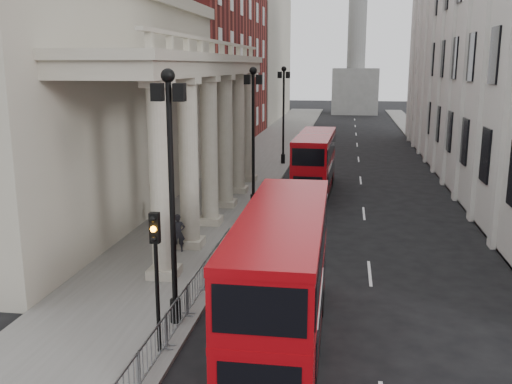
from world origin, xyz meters
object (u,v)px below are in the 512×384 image
lamp_post_mid (253,128)px  lamp_post_north (284,108)px  pedestrian_b (159,212)px  pedestrian_a (178,233)px  lamp_post_south (171,182)px  traffic_light (156,257)px  pedestrian_c (213,203)px  bus_near (282,278)px  bus_far (315,162)px  monument_column (357,21)px

lamp_post_mid → lamp_post_north: size_ratio=1.00×
lamp_post_mid → pedestrian_b: size_ratio=5.31×
lamp_post_mid → pedestrian_a: bearing=-103.2°
lamp_post_south → traffic_light: bearing=-87.2°
pedestrian_c → lamp_post_mid: bearing=81.6°
lamp_post_south → pedestrian_c: 13.71m
bus_near → pedestrian_b: bus_near is taller
bus_far → pedestrian_b: bearing=-124.9°
traffic_light → bus_far: size_ratio=0.46×
monument_column → lamp_post_mid: size_ratio=6.51×
lamp_post_mid → lamp_post_north: same height
lamp_post_north → pedestrian_c: size_ratio=4.72×
traffic_light → pedestrian_b: size_ratio=2.74×
monument_column → lamp_post_south: (-6.60, -88.00, -11.07)m
pedestrian_c → bus_near: bearing=-46.0°
pedestrian_a → pedestrian_c: bearing=72.0°
pedestrian_a → monument_column: bearing=68.5°
traffic_light → pedestrian_a: 9.70m
bus_near → lamp_post_mid: bearing=101.6°
lamp_post_north → monument_column: bearing=83.3°
monument_column → pedestrian_a: 82.63m
traffic_light → bus_far: bearing=82.0°
pedestrian_b → traffic_light: bearing=101.2°
lamp_post_south → pedestrian_b: 12.48m
traffic_light → pedestrian_b: bearing=108.5°
pedestrian_a → pedestrian_b: 4.41m
lamp_post_south → pedestrian_a: (-2.06, 7.20, -3.92)m
lamp_post_south → lamp_post_north: size_ratio=1.00×
traffic_light → pedestrian_c: bearing=97.2°
lamp_post_north → pedestrian_a: size_ratio=4.76×
monument_column → pedestrian_b: bearing=-98.0°
lamp_post_north → lamp_post_south: bearing=-90.0°
pedestrian_b → pedestrian_c: bearing=-148.3°
bus_far → pedestrian_a: bus_far is taller
pedestrian_c → monument_column: bearing=106.2°
lamp_post_mid → traffic_light: bearing=-89.7°
monument_column → pedestrian_b: monument_column is taller
lamp_post_south → traffic_light: 2.71m
lamp_post_south → lamp_post_north: same height
lamp_post_south → lamp_post_north: (0.00, 32.00, 0.00)m
lamp_post_mid → bus_near: size_ratio=0.83×
lamp_post_south → bus_near: (3.67, -0.87, -2.67)m
pedestrian_c → pedestrian_a: bearing=-70.1°
bus_far → pedestrian_c: size_ratio=5.33×
monument_column → pedestrian_a: bearing=-96.1°
bus_near → pedestrian_c: size_ratio=5.66×
pedestrian_a → lamp_post_north: bearing=69.9°
traffic_light → lamp_post_mid: bearing=90.3°
pedestrian_b → lamp_post_south: bearing=103.9°
pedestrian_b → bus_near: bearing=116.5°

